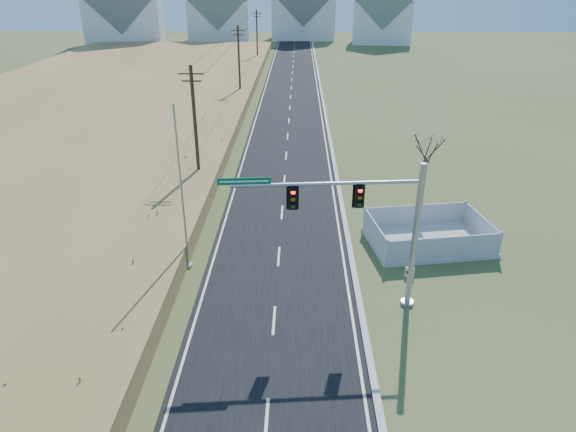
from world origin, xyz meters
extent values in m
plane|color=#445328|center=(0.00, 0.00, 0.00)|extent=(260.00, 260.00, 0.00)
cube|color=black|center=(0.00, 50.00, 0.03)|extent=(8.00, 180.00, 0.06)
cube|color=#B2AFA8|center=(4.15, 50.00, 0.09)|extent=(0.30, 180.00, 0.18)
cube|color=#AD7E4E|center=(-24.00, 40.00, 0.65)|extent=(38.00, 110.00, 1.30)
cylinder|color=#422D1E|center=(-6.50, 15.00, 4.50)|extent=(0.26, 0.26, 9.00)
cube|color=#422D1E|center=(-6.50, 15.00, 8.40)|extent=(1.80, 0.10, 0.10)
cube|color=#422D1E|center=(-6.50, 15.00, 7.90)|extent=(1.40, 0.10, 0.10)
cylinder|color=#422D1E|center=(-6.50, 45.00, 4.50)|extent=(0.26, 0.26, 9.00)
cube|color=#422D1E|center=(-6.50, 45.00, 8.40)|extent=(1.80, 0.10, 0.10)
cube|color=#422D1E|center=(-6.50, 45.00, 7.90)|extent=(1.40, 0.10, 0.10)
cylinder|color=#422D1E|center=(-6.50, 75.00, 4.50)|extent=(0.26, 0.26, 9.00)
cube|color=#422D1E|center=(-6.50, 75.00, 8.40)|extent=(1.80, 0.10, 0.10)
cube|color=#422D1E|center=(-6.50, 75.00, 7.90)|extent=(1.40, 0.10, 0.10)
cube|color=white|center=(-38.00, 100.00, 5.00)|extent=(17.38, 13.12, 10.00)
cube|color=white|center=(-18.00, 108.00, 4.50)|extent=(14.66, 10.95, 9.00)
cube|color=white|center=(2.00, 112.00, 5.00)|extent=(15.00, 10.00, 10.00)
cube|color=white|center=(20.00, 104.00, 4.50)|extent=(13.87, 10.31, 9.00)
cylinder|color=#9EA0A5|center=(6.50, -0.49, 0.11)|extent=(0.63, 0.63, 0.21)
cylinder|color=#9EA0A5|center=(6.50, -0.49, 3.68)|extent=(0.27, 0.27, 7.35)
cylinder|color=#9EA0A5|center=(2.32, -0.86, 6.51)|extent=(8.38, 0.90, 0.17)
cube|color=black|center=(3.78, -0.73, 5.89)|extent=(0.36, 0.31, 1.05)
cube|color=black|center=(0.85, -0.99, 5.89)|extent=(0.36, 0.31, 1.05)
cube|color=#055D36|center=(-1.24, -1.17, 6.72)|extent=(2.31, 0.24, 0.32)
cube|color=#B7B5AD|center=(8.90, 5.82, 0.13)|extent=(7.60, 5.78, 0.26)
cube|color=#B4B5B9|center=(9.26, 3.64, 0.93)|extent=(6.55, 1.16, 1.32)
cube|color=#B4B5B9|center=(8.54, 7.99, 0.93)|extent=(6.55, 1.16, 1.32)
cube|color=#B4B5B9|center=(5.64, 5.27, 0.93)|extent=(0.80, 4.37, 1.32)
cube|color=#B4B5B9|center=(12.17, 6.36, 0.93)|extent=(0.80, 4.37, 1.32)
cube|color=white|center=(7.08, 1.97, 0.32)|extent=(0.48, 0.18, 0.60)
cube|color=red|center=(7.08, 1.95, 0.32)|extent=(0.38, 0.13, 0.17)
cylinder|color=#B7B5AD|center=(-4.97, 2.83, 0.09)|extent=(0.41, 0.41, 0.18)
cylinder|color=#9EA0A5|center=(-4.97, 2.83, 4.57)|extent=(0.11, 0.11, 9.14)
cylinder|color=#4C3F33|center=(9.30, 9.80, 1.96)|extent=(0.18, 0.18, 3.92)
camera|label=1|loc=(1.06, -21.61, 14.79)|focal=32.00mm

